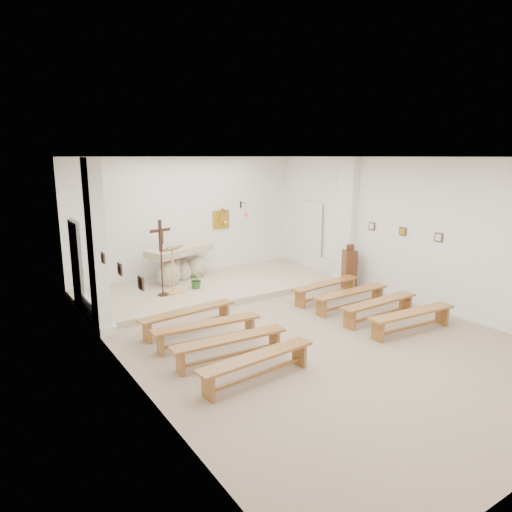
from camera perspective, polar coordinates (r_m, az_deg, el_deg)
ground at (r=9.63m, az=4.80°, el=-9.08°), size 7.00×10.00×0.00m
wall_left at (r=7.54m, az=-16.37°, el=-1.68°), size 0.02×10.00×3.50m
wall_right at (r=11.60m, az=18.70°, el=2.97°), size 0.02×10.00×3.50m
wall_back at (r=13.36m, az=-8.39°, el=4.66°), size 7.00×0.02×3.50m
ceiling at (r=8.96m, az=5.21°, el=12.17°), size 7.00×10.00×0.02m
sanctuary_platform at (r=12.39m, az=-5.22°, el=-3.79°), size 6.98×3.00×0.15m
pilaster_left at (r=9.46m, az=-19.27°, el=0.92°), size 0.26×0.55×3.50m
pilaster_right at (r=12.82m, az=11.34°, el=4.23°), size 0.26×0.55×3.50m
gold_wall_relief at (r=13.82m, az=-4.37°, el=4.59°), size 0.55×0.04×0.55m
sanctuary_lamp at (r=13.93m, az=-1.34°, el=5.35°), size 0.11×0.36×0.44m
station_frame_left_front at (r=6.81m, az=-14.19°, el=-3.30°), size 0.03×0.20×0.20m
station_frame_left_mid at (r=7.74m, az=-16.65°, el=-1.57°), size 0.03×0.20×0.20m
station_frame_left_rear at (r=8.68m, az=-18.58°, el=-0.22°), size 0.03×0.20×0.20m
station_frame_right_front at (r=11.12m, az=21.85°, el=2.19°), size 0.03×0.20×0.20m
station_frame_right_mid at (r=11.71m, az=17.86°, el=2.96°), size 0.03×0.20×0.20m
station_frame_right_rear at (r=12.35m, az=14.27°, el=3.64°), size 0.03×0.20×0.20m
radiator_left at (r=10.47m, az=-19.97°, el=-6.44°), size 0.10×0.85×0.52m
radiator_right at (r=13.64m, az=9.21°, el=-1.54°), size 0.10×0.85×0.52m
altar at (r=12.80m, az=-9.52°, el=-1.24°), size 2.09×1.40×1.01m
lectern at (r=11.53m, az=-10.31°, el=-1.60°), size 0.51×0.45×1.26m
crucifix_stand at (r=11.27m, az=-11.77°, el=0.45°), size 0.56×0.25×1.88m
potted_plant at (r=11.96m, az=-7.48°, el=-2.92°), size 0.46×0.41×0.46m
donation_pedestal at (r=12.57m, az=11.58°, el=-1.59°), size 0.42×0.42×1.21m
bench_left_front at (r=9.50m, az=-8.52°, el=-7.32°), size 2.14×0.57×0.45m
bench_right_front at (r=11.49m, az=8.75°, el=-3.83°), size 2.14×0.57×0.45m
bench_left_second at (r=8.77m, az=-6.13°, el=-8.95°), size 2.13×0.51×0.45m
bench_right_second at (r=10.90m, az=11.78°, el=-4.85°), size 2.12×0.37×0.45m
bench_left_third at (r=8.07m, az=-3.27°, el=-10.85°), size 2.13×0.47×0.45m
bench_right_third at (r=10.34m, az=15.15°, el=-5.98°), size 2.12×0.40×0.45m
bench_left_fourth at (r=7.40m, az=0.15°, el=-13.06°), size 2.13×0.50×0.45m
bench_right_fourth at (r=9.83m, az=18.91°, el=-7.19°), size 2.13×0.50×0.45m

